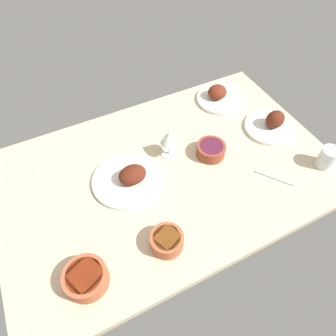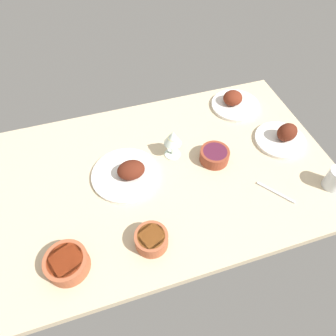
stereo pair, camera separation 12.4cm
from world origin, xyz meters
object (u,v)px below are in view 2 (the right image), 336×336
(wine_glass, at_px, (173,139))
(water_tumbler, at_px, (336,179))
(fork_loose, at_px, (276,192))
(plate_far_side, at_px, (234,102))
(bowl_sauce, at_px, (67,263))
(plate_near_viewer, at_px, (128,173))
(plate_center_main, at_px, (283,137))
(bowl_onions, at_px, (214,154))
(bowl_soup, at_px, (151,239))

(wine_glass, height_order, water_tumbler, wine_glass)
(fork_loose, bearing_deg, plate_far_side, -43.41)
(bowl_sauce, distance_m, fork_loose, 0.82)
(plate_near_viewer, xyz_separation_m, plate_center_main, (0.72, -0.01, 0.01))
(bowl_onions, height_order, wine_glass, wine_glass)
(plate_near_viewer, xyz_separation_m, fork_loose, (0.55, -0.26, -0.02))
(bowl_onions, distance_m, water_tumbler, 0.49)
(plate_far_side, relative_size, plate_near_viewer, 0.86)
(plate_near_viewer, bearing_deg, plate_center_main, -1.11)
(plate_far_side, distance_m, bowl_sauce, 1.06)
(plate_far_side, xyz_separation_m, plate_near_viewer, (-0.61, -0.27, -0.00))
(bowl_soup, height_order, bowl_sauce, bowl_sauce)
(plate_center_main, xyz_separation_m, bowl_onions, (-0.34, -0.01, 0.00))
(bowl_soup, xyz_separation_m, bowl_onions, (0.36, 0.30, -0.00))
(wine_glass, bearing_deg, plate_center_main, -8.28)
(plate_near_viewer, xyz_separation_m, wine_glass, (0.21, 0.06, 0.08))
(bowl_soup, bearing_deg, fork_loose, 6.16)
(plate_far_side, bearing_deg, bowl_onions, -128.61)
(bowl_sauce, bearing_deg, plate_near_viewer, 49.02)
(plate_far_side, bearing_deg, fork_loose, -97.06)
(water_tumbler, bearing_deg, wine_glass, 148.02)
(plate_near_viewer, bearing_deg, water_tumbler, -20.64)
(plate_near_viewer, distance_m, bowl_sauce, 0.42)
(plate_far_side, xyz_separation_m, bowl_soup, (-0.60, -0.59, 0.01))
(fork_loose, bearing_deg, bowl_soup, 59.82)
(plate_center_main, bearing_deg, plate_near_viewer, 178.89)
(plate_far_side, distance_m, wine_glass, 0.46)
(water_tumbler, bearing_deg, bowl_onions, 145.74)
(plate_near_viewer, relative_size, bowl_soup, 2.38)
(plate_center_main, bearing_deg, fork_loose, -124.83)
(bowl_soup, bearing_deg, plate_far_side, 44.72)
(bowl_soup, bearing_deg, bowl_sauce, 179.64)
(plate_far_side, relative_size, bowl_onions, 1.92)
(bowl_sauce, height_order, fork_loose, bowl_sauce)
(plate_near_viewer, height_order, wine_glass, wine_glass)
(bowl_soup, xyz_separation_m, water_tumbler, (0.76, 0.02, 0.01))
(bowl_soup, distance_m, bowl_sauce, 0.29)
(plate_far_side, bearing_deg, wine_glass, -151.58)
(plate_center_main, xyz_separation_m, water_tumbler, (0.06, -0.28, 0.02))
(plate_near_viewer, bearing_deg, bowl_sauce, -130.98)
(bowl_soup, relative_size, water_tumbler, 1.25)
(plate_center_main, relative_size, fork_loose, 1.43)
(plate_far_side, height_order, plate_near_viewer, plate_near_viewer)
(bowl_onions, distance_m, bowl_sauce, 0.71)
(plate_near_viewer, distance_m, plate_center_main, 0.72)
(plate_far_side, distance_m, fork_loose, 0.54)
(plate_near_viewer, distance_m, bowl_onions, 0.38)
(bowl_soup, bearing_deg, water_tumbler, 1.68)
(wine_glass, bearing_deg, water_tumbler, -31.98)
(bowl_onions, relative_size, bowl_sauce, 0.87)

